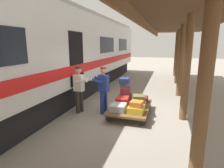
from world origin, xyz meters
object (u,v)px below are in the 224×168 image
Objects in this scene: suitcase_navy_fabric at (124,80)px; porter_in_overalls at (103,89)px; suitcase_brown_leather at (126,97)px; suitcase_orange_carryall at (137,104)px; suitcase_gray_aluminum at (118,107)px; train_car at (43,55)px; suitcase_maroon_trunk at (141,99)px; suitcase_burgundy_valise at (125,90)px; suitcase_tan_vintage at (139,104)px; suitcase_red_plastic at (122,101)px; porter_by_door at (79,88)px; suitcase_olive_duffel at (139,99)px; suitcase_slate_roller at (125,85)px; suitcase_yellow_case at (136,109)px; luggage_cart at (130,107)px.

suitcase_navy_fabric is 0.97m from porter_in_overalls.
suitcase_orange_carryall reaches higher than suitcase_brown_leather.
suitcase_gray_aluminum is 0.32× the size of porter_in_overalls.
suitcase_gray_aluminum is (-3.31, 0.67, -1.63)m from train_car.
suitcase_burgundy_valise reaches higher than suitcase_maroon_trunk.
suitcase_tan_vintage is 0.87× the size of suitcase_red_plastic.
suitcase_gray_aluminum is at bearing 43.83° from suitcase_tan_vintage.
suitcase_gray_aluminum is 1.42× the size of suitcase_orange_carryall.
suitcase_navy_fabric is at bearing -4.88° from suitcase_brown_leather.
suitcase_olive_duffel is at bearing -170.75° from porter_by_door.
suitcase_olive_duffel is at bearing 135.98° from suitcase_slate_roller.
suitcase_yellow_case is 0.31× the size of porter_in_overalls.
suitcase_slate_roller is at bearing -130.90° from porter_in_overalls.
suitcase_olive_duffel is (-0.29, -0.01, 0.34)m from luggage_cart.
train_car reaches higher than suitcase_slate_roller.
suitcase_orange_carryall is 0.22× the size of porter_by_door.
suitcase_yellow_case is 0.20m from suitcase_orange_carryall.
suitcase_brown_leather is 0.27× the size of porter_by_door.
suitcase_slate_roller is (0.63, -0.04, 0.54)m from suitcase_maroon_trunk.
suitcase_navy_fabric is (0.07, -0.58, 0.67)m from suitcase_red_plastic.
suitcase_tan_vintage is at bearing -173.88° from porter_in_overalls.
suitcase_brown_leather reaches higher than suitcase_maroon_trunk.
train_car is 43.92× the size of suitcase_navy_fabric.
suitcase_gray_aluminum is at bearing 171.00° from porter_by_door.
suitcase_gray_aluminum is 1.36m from suitcase_navy_fabric.
suitcase_burgundy_valise is at bearing -155.13° from suitcase_navy_fabric.
suitcase_maroon_trunk is 1.30m from suitcase_gray_aluminum.
suitcase_maroon_trunk is 1.27× the size of suitcase_olive_duffel.
porter_in_overalls is at bearing 11.41° from suitcase_red_plastic.
luggage_cart is at bearing 118.48° from suitcase_slate_roller.
suitcase_yellow_case is at bearing 170.25° from train_car.
suitcase_gray_aluminum reaches higher than suitcase_maroon_trunk.
suitcase_slate_roller is at bearing -3.17° from suitcase_maroon_trunk.
porter_in_overalls is (0.65, 0.75, -0.03)m from suitcase_slate_roller.
train_car reaches higher than porter_in_overalls.
suitcase_maroon_trunk is 0.60m from suitcase_olive_duffel.
porter_by_door reaches higher than suitcase_navy_fabric.
suitcase_yellow_case is 0.84m from suitcase_red_plastic.
suitcase_tan_vintage is 0.93× the size of suitcase_navy_fabric.
suitcase_red_plastic is (0.60, 0.58, 0.04)m from suitcase_maroon_trunk.
suitcase_olive_duffel is at bearing 135.97° from suitcase_burgundy_valise.
luggage_cart is 5.53× the size of suitcase_orange_carryall.
porter_in_overalls is at bearing 174.97° from train_car.
suitcase_red_plastic is 0.31× the size of porter_in_overalls.
suitcase_slate_roller reaches higher than suitcase_gray_aluminum.
suitcase_brown_leather is 0.94× the size of suitcase_navy_fabric.
suitcase_red_plastic is (0.00, 0.58, 0.00)m from suitcase_brown_leather.
suitcase_olive_duffel reaches higher than suitcase_tan_vintage.
luggage_cart is 0.68m from suitcase_brown_leather.
train_car is 4.25m from suitcase_tan_vintage.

